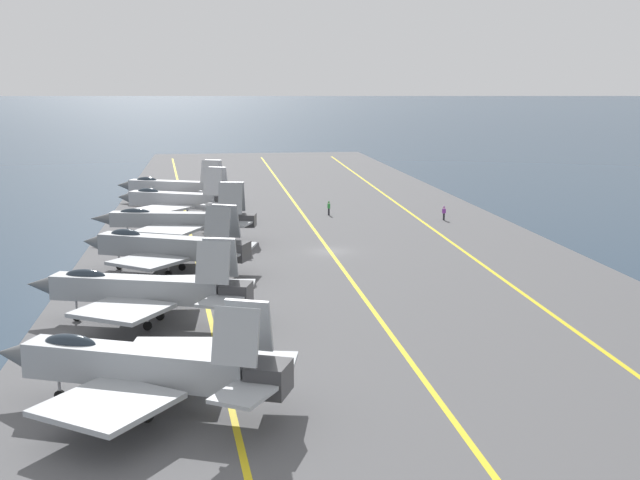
{
  "coord_description": "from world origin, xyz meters",
  "views": [
    {
      "loc": [
        -77.08,
        11.74,
        16.93
      ],
      "look_at": [
        -6.67,
        1.92,
        2.9
      ],
      "focal_mm": 45.0,
      "sensor_mm": 36.0,
      "label": 1
    }
  ],
  "objects_px": {
    "parked_jet_sixth": "(174,187)",
    "crew_green_vest": "(329,207)",
    "parked_jet_second": "(141,289)",
    "crew_purple_vest": "(444,212)",
    "parked_jet_third": "(166,247)",
    "parked_jet_fourth": "(178,220)",
    "parked_jet_fifth": "(177,200)",
    "parked_jet_nearest": "(141,366)"
  },
  "relations": [
    {
      "from": "parked_jet_fourth",
      "to": "crew_purple_vest",
      "type": "xyz_separation_m",
      "value": [
        10.04,
        -31.6,
        -1.57
      ]
    },
    {
      "from": "parked_jet_third",
      "to": "parked_jet_fourth",
      "type": "distance_m",
      "value": 13.34
    },
    {
      "from": "parked_jet_second",
      "to": "parked_jet_fifth",
      "type": "bearing_deg",
      "value": -1.32
    },
    {
      "from": "crew_green_vest",
      "to": "parked_jet_sixth",
      "type": "bearing_deg",
      "value": 56.96
    },
    {
      "from": "parked_jet_nearest",
      "to": "parked_jet_second",
      "type": "height_order",
      "value": "parked_jet_second"
    },
    {
      "from": "parked_jet_fourth",
      "to": "crew_purple_vest",
      "type": "height_order",
      "value": "parked_jet_fourth"
    },
    {
      "from": "parked_jet_nearest",
      "to": "parked_jet_sixth",
      "type": "xyz_separation_m",
      "value": [
        72.24,
        1.1,
        -0.1
      ]
    },
    {
      "from": "parked_jet_fifth",
      "to": "parked_jet_third",
      "type": "bearing_deg",
      "value": 179.86
    },
    {
      "from": "parked_jet_third",
      "to": "parked_jet_sixth",
      "type": "bearing_deg",
      "value": 1.16
    },
    {
      "from": "parked_jet_third",
      "to": "parked_jet_fourth",
      "type": "height_order",
      "value": "parked_jet_fourth"
    },
    {
      "from": "parked_jet_third",
      "to": "crew_purple_vest",
      "type": "xyz_separation_m",
      "value": [
        23.36,
        -32.18,
        -1.42
      ]
    },
    {
      "from": "parked_jet_second",
      "to": "crew_green_vest",
      "type": "distance_m",
      "value": 48.52
    },
    {
      "from": "parked_jet_nearest",
      "to": "parked_jet_second",
      "type": "relative_size",
      "value": 1.0
    },
    {
      "from": "crew_purple_vest",
      "to": "parked_jet_third",
      "type": "bearing_deg",
      "value": 125.98
    },
    {
      "from": "parked_jet_fourth",
      "to": "crew_green_vest",
      "type": "xyz_separation_m",
      "value": [
        15.67,
        -18.25,
        -1.53
      ]
    },
    {
      "from": "parked_jet_second",
      "to": "parked_jet_third",
      "type": "bearing_deg",
      "value": -3.36
    },
    {
      "from": "parked_jet_third",
      "to": "crew_green_vest",
      "type": "relative_size",
      "value": 8.9
    },
    {
      "from": "parked_jet_second",
      "to": "parked_jet_nearest",
      "type": "bearing_deg",
      "value": -175.65
    },
    {
      "from": "parked_jet_nearest",
      "to": "crew_purple_vest",
      "type": "xyz_separation_m",
      "value": [
        53.8,
        -31.93,
        -1.42
      ]
    },
    {
      "from": "parked_jet_sixth",
      "to": "crew_green_vest",
      "type": "relative_size",
      "value": 9.31
    },
    {
      "from": "parked_jet_third",
      "to": "parked_jet_fifth",
      "type": "relative_size",
      "value": 1.05
    },
    {
      "from": "crew_purple_vest",
      "to": "parked_jet_nearest",
      "type": "bearing_deg",
      "value": 149.31
    },
    {
      "from": "parked_jet_third",
      "to": "parked_jet_sixth",
      "type": "height_order",
      "value": "parked_jet_third"
    },
    {
      "from": "parked_jet_nearest",
      "to": "parked_jet_sixth",
      "type": "relative_size",
      "value": 0.97
    },
    {
      "from": "parked_jet_third",
      "to": "parked_jet_fifth",
      "type": "xyz_separation_m",
      "value": [
        26.56,
        -0.06,
        0.33
      ]
    },
    {
      "from": "parked_jet_nearest",
      "to": "parked_jet_sixth",
      "type": "bearing_deg",
      "value": 0.87
    },
    {
      "from": "parked_jet_fifth",
      "to": "crew_purple_vest",
      "type": "distance_m",
      "value": 32.32
    },
    {
      "from": "parked_jet_nearest",
      "to": "crew_purple_vest",
      "type": "relative_size",
      "value": 9.44
    },
    {
      "from": "parked_jet_second",
      "to": "parked_jet_sixth",
      "type": "xyz_separation_m",
      "value": [
        57.1,
        -0.05,
        -0.24
      ]
    },
    {
      "from": "parked_jet_fourth",
      "to": "parked_jet_sixth",
      "type": "relative_size",
      "value": 1.04
    },
    {
      "from": "parked_jet_second",
      "to": "crew_purple_vest",
      "type": "height_order",
      "value": "parked_jet_second"
    },
    {
      "from": "crew_green_vest",
      "to": "parked_jet_nearest",
      "type": "bearing_deg",
      "value": 162.64
    },
    {
      "from": "parked_jet_nearest",
      "to": "crew_green_vest",
      "type": "bearing_deg",
      "value": -17.36
    },
    {
      "from": "parked_jet_fifth",
      "to": "crew_purple_vest",
      "type": "relative_size",
      "value": 8.88
    },
    {
      "from": "parked_jet_third",
      "to": "parked_jet_sixth",
      "type": "distance_m",
      "value": 41.8
    },
    {
      "from": "parked_jet_fifth",
      "to": "crew_green_vest",
      "type": "relative_size",
      "value": 8.51
    },
    {
      "from": "parked_jet_second",
      "to": "crew_purple_vest",
      "type": "relative_size",
      "value": 9.47
    },
    {
      "from": "parked_jet_fourth",
      "to": "parked_jet_sixth",
      "type": "distance_m",
      "value": 28.51
    },
    {
      "from": "parked_jet_sixth",
      "to": "crew_green_vest",
      "type": "height_order",
      "value": "parked_jet_sixth"
    },
    {
      "from": "parked_jet_third",
      "to": "crew_purple_vest",
      "type": "relative_size",
      "value": 9.28
    },
    {
      "from": "parked_jet_third",
      "to": "parked_jet_nearest",
      "type": "bearing_deg",
      "value": -179.52
    },
    {
      "from": "parked_jet_fifth",
      "to": "crew_green_vest",
      "type": "height_order",
      "value": "parked_jet_fifth"
    }
  ]
}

